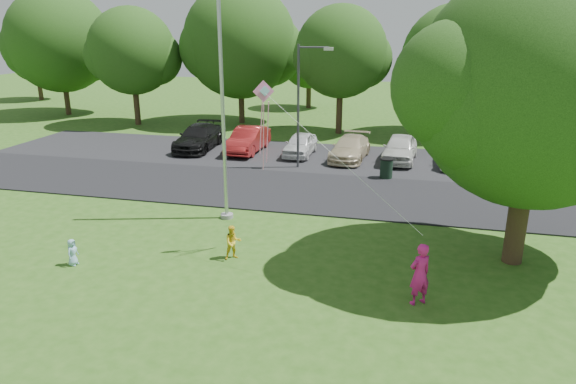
% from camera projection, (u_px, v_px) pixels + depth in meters
% --- Properties ---
extents(ground, '(120.00, 120.00, 0.00)m').
position_uv_depth(ground, '(281.00, 287.00, 15.03)').
color(ground, '#295316').
rests_on(ground, ground).
extents(park_road, '(60.00, 6.00, 0.06)m').
position_uv_depth(park_road, '(330.00, 193.00, 23.34)').
color(park_road, black).
rests_on(park_road, ground).
extents(parking_strip, '(42.00, 7.00, 0.06)m').
position_uv_depth(parking_strip, '(348.00, 159.00, 29.36)').
color(parking_strip, black).
rests_on(parking_strip, ground).
extents(flagpole, '(0.50, 0.50, 10.00)m').
position_uv_depth(flagpole, '(223.00, 113.00, 19.15)').
color(flagpole, '#B7BABF').
rests_on(flagpole, ground).
extents(street_lamp, '(1.81, 0.42, 6.43)m').
position_uv_depth(street_lamp, '(303.00, 96.00, 26.37)').
color(street_lamp, '#3F3F44').
rests_on(street_lamp, ground).
extents(trash_can, '(0.66, 0.66, 1.05)m').
position_uv_depth(trash_can, '(386.00, 169.00, 25.47)').
color(trash_can, black).
rests_on(trash_can, ground).
extents(big_tree, '(8.11, 7.18, 9.17)m').
position_uv_depth(big_tree, '(533.00, 92.00, 14.91)').
color(big_tree, '#332316').
rests_on(big_tree, ground).
extents(tree_row, '(64.35, 11.94, 10.88)m').
position_uv_depth(tree_row, '(390.00, 50.00, 35.33)').
color(tree_row, '#332316').
rests_on(tree_row, ground).
extents(horizon_trees, '(77.46, 7.20, 7.02)m').
position_uv_depth(horizon_trees, '(423.00, 62.00, 44.13)').
color(horizon_trees, '#332316').
rests_on(horizon_trees, ground).
extents(parked_cars, '(20.36, 5.42, 1.47)m').
position_uv_depth(parked_cars, '(347.00, 146.00, 29.20)').
color(parked_cars, black).
rests_on(parked_cars, ground).
extents(woman, '(0.77, 0.73, 1.78)m').
position_uv_depth(woman, '(420.00, 274.00, 13.85)').
color(woman, '#D01B7D').
rests_on(woman, ground).
extents(child_yellow, '(0.70, 0.67, 1.14)m').
position_uv_depth(child_yellow, '(233.00, 242.00, 16.67)').
color(child_yellow, yellow).
rests_on(child_yellow, ground).
extents(child_blue, '(0.29, 0.43, 0.88)m').
position_uv_depth(child_blue, '(72.00, 252.00, 16.26)').
color(child_blue, '#86B6CE').
rests_on(child_blue, ground).
extents(kite, '(5.33, 2.70, 3.68)m').
position_uv_depth(kite, '(266.00, 107.00, 15.89)').
color(kite, pink).
rests_on(kite, ground).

